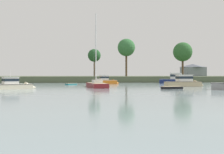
{
  "coord_description": "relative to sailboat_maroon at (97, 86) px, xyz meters",
  "views": [
    {
      "loc": [
        -10.45,
        -13.98,
        2.28
      ],
      "look_at": [
        -5.66,
        30.59,
        1.95
      ],
      "focal_mm": 46.41,
      "sensor_mm": 36.0,
      "label": 1
    }
  ],
  "objects": [
    {
      "name": "far_shore_bank",
      "position": [
        7.58,
        56.89,
        0.61
      ],
      "size": [
        228.61,
        52.29,
        1.78
      ],
      "primitive_type": "cube",
      "color": "#4C563D",
      "rests_on": "ground"
    },
    {
      "name": "shore_tree_far_right",
      "position": [
        13.31,
        49.64,
        11.71
      ],
      "size": [
        6.29,
        6.29,
        13.46
      ],
      "color": "brown",
      "rests_on": "far_shore_bank"
    },
    {
      "name": "dinghy_teal",
      "position": [
        -5.14,
        15.18,
        -0.17
      ],
      "size": [
        2.96,
        2.81,
        0.45
      ],
      "color": "#196B70",
      "rests_on": "ground"
    },
    {
      "name": "shore_tree_left",
      "position": [
        1.65,
        45.81,
        8.58
      ],
      "size": [
        4.39,
        4.39,
        9.34
      ],
      "color": "brown",
      "rests_on": "far_shore_bank"
    },
    {
      "name": "cruiser_sand",
      "position": [
        17.76,
        2.1,
        0.28
      ],
      "size": [
        8.22,
        3.01,
        4.46
      ],
      "color": "tan",
      "rests_on": "ground"
    },
    {
      "name": "cruiser_orange",
      "position": [
        3.47,
        18.94,
        0.2
      ],
      "size": [
        7.22,
        3.1,
        3.89
      ],
      "color": "orange",
      "rests_on": "ground"
    },
    {
      "name": "dinghy_black",
      "position": [
        11.73,
        -7.49,
        -0.13
      ],
      "size": [
        3.67,
        2.34,
        0.61
      ],
      "color": "black",
      "rests_on": "ground"
    },
    {
      "name": "cruiser_navy",
      "position": [
        22.71,
        21.41,
        0.35
      ],
      "size": [
        9.25,
        6.06,
        5.31
      ],
      "color": "navy",
      "rests_on": "ground"
    },
    {
      "name": "sailboat_maroon",
      "position": [
        0.0,
        0.0,
        0.0
      ],
      "size": [
        3.74,
        9.78,
        14.18
      ],
      "color": "maroon",
      "rests_on": "ground"
    },
    {
      "name": "cottage_behind_trees",
      "position": [
        45.71,
        68.66,
        4.2
      ],
      "size": [
        9.1,
        10.14,
        5.24
      ],
      "color": "gray",
      "rests_on": "far_shore_bank"
    },
    {
      "name": "cruiser_cream",
      "position": [
        -13.42,
        -4.91,
        0.15
      ],
      "size": [
        7.66,
        5.52,
        3.95
      ],
      "color": "beige",
      "rests_on": "ground"
    },
    {
      "name": "mooring_buoy_green",
      "position": [
        -19.84,
        19.43,
        -0.22
      ],
      "size": [
        0.37,
        0.37,
        0.43
      ],
      "color": "#1E8C47",
      "rests_on": "ground"
    },
    {
      "name": "shore_tree_inland_b",
      "position": [
        34.73,
        51.14,
        10.49
      ],
      "size": [
        7.1,
        7.1,
        12.61
      ],
      "color": "brown",
      "rests_on": "far_shore_bank"
    }
  ]
}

